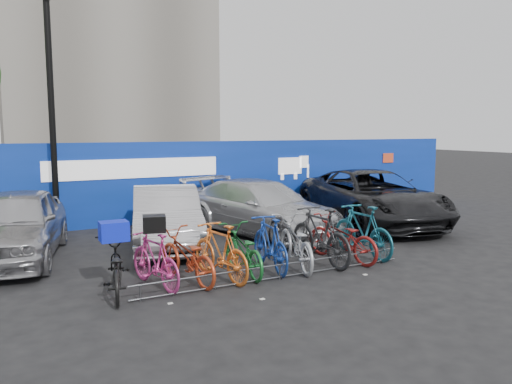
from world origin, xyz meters
TOP-DOWN VIEW (x-y plane):
  - ground at (0.00, 0.00)m, footprint 100.00×100.00m
  - hoarding at (0.01, 6.00)m, footprint 22.00×0.18m
  - lamppost at (-3.20, 5.40)m, footprint 0.25×0.50m
  - bike_rack at (-0.00, -0.60)m, footprint 5.60×0.03m
  - car_0 at (-4.26, 3.24)m, footprint 2.76×4.73m
  - car_1 at (-1.03, 2.96)m, footprint 2.53×4.49m
  - car_2 at (1.61, 3.14)m, footprint 3.39×5.28m
  - car_3 at (5.16, 2.89)m, footprint 3.70×6.08m
  - bike_0 at (-2.88, -0.10)m, footprint 0.95×1.87m
  - bike_1 at (-2.16, 0.02)m, footprint 0.80×1.72m
  - bike_2 at (-1.58, 0.05)m, footprint 0.97×1.92m
  - bike_3 at (-0.97, -0.10)m, footprint 0.79×1.84m
  - bike_4 at (-0.45, 0.04)m, footprint 0.74×1.83m
  - bike_5 at (0.15, 0.04)m, footprint 0.75×1.85m
  - bike_6 at (0.69, -0.03)m, footprint 1.12×2.06m
  - bike_7 at (1.28, -0.04)m, footprint 0.61×2.01m
  - bike_8 at (1.83, -0.06)m, footprint 1.00×1.97m
  - bike_9 at (2.46, 0.03)m, footprint 0.56×1.92m
  - cargo_crate at (-2.88, -0.10)m, footprint 0.46×0.35m
  - cargo_topcase at (-2.16, 0.02)m, footprint 0.46×0.43m

SIDE VIEW (x-z plane):
  - ground at x=0.00m, z-range 0.00..0.00m
  - bike_rack at x=0.00m, z-range 0.01..0.31m
  - bike_0 at x=-2.88m, z-range 0.00..0.94m
  - bike_4 at x=-0.45m, z-range 0.00..0.94m
  - bike_2 at x=-1.58m, z-range 0.00..0.96m
  - bike_8 at x=1.83m, z-range 0.00..0.99m
  - bike_1 at x=-2.16m, z-range 0.00..1.00m
  - bike_6 at x=0.69m, z-range 0.00..1.02m
  - bike_3 at x=-0.97m, z-range 0.00..1.07m
  - bike_5 at x=0.15m, z-range 0.00..1.08m
  - bike_9 at x=2.46m, z-range 0.00..1.15m
  - bike_7 at x=1.28m, z-range 0.00..1.20m
  - car_1 at x=-1.03m, z-range 0.00..1.40m
  - car_2 at x=1.61m, z-range 0.00..1.42m
  - car_0 at x=-4.26m, z-range 0.00..1.51m
  - car_3 at x=5.16m, z-range 0.00..1.58m
  - cargo_crate at x=-2.88m, z-range 0.94..1.26m
  - cargo_topcase at x=-2.16m, z-range 1.00..1.28m
  - hoarding at x=0.01m, z-range 0.00..2.40m
  - lamppost at x=-3.20m, z-range 0.22..6.33m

